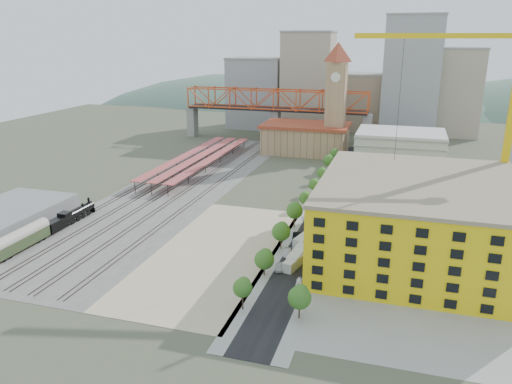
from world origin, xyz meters
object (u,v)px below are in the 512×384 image
(locomotive, at_px, (72,216))
(tower_crane, at_px, (500,94))
(coach, at_px, (21,239))
(site_trailer_c, at_px, (307,239))
(site_trailer_a, at_px, (295,262))
(clock_tower, at_px, (336,89))
(construction_building, at_px, (418,219))
(site_trailer_b, at_px, (298,255))
(site_trailer_d, at_px, (319,216))
(car_0, at_px, (279,267))

(locomotive, bearing_deg, tower_crane, 14.34)
(coach, relative_size, site_trailer_c, 1.69)
(locomotive, bearing_deg, coach, -90.00)
(site_trailer_a, relative_size, site_trailer_c, 0.84)
(coach, xyz_separation_m, tower_crane, (109.31, 47.80, 33.35))
(clock_tower, height_order, site_trailer_a, clock_tower)
(construction_building, xyz_separation_m, site_trailer_a, (-26.00, -13.80, -8.22))
(locomotive, height_order, tower_crane, tower_crane)
(site_trailer_b, xyz_separation_m, site_trailer_c, (0.00, 10.14, 0.07))
(clock_tower, bearing_deg, site_trailer_a, -85.98)
(clock_tower, xyz_separation_m, site_trailer_b, (8.00, -110.54, -27.35))
(locomotive, xyz_separation_m, site_trailer_c, (66.00, 3.86, -0.54))
(locomotive, xyz_separation_m, coach, (-0.00, -19.85, 0.96))
(clock_tower, xyz_separation_m, coach, (-58.00, -124.10, -25.78))
(site_trailer_d, bearing_deg, tower_crane, -8.82)
(construction_building, height_order, locomotive, construction_building)
(site_trailer_b, height_order, site_trailer_d, site_trailer_b)
(site_trailer_c, bearing_deg, clock_tower, 109.32)
(tower_crane, distance_m, site_trailer_c, 60.59)
(clock_tower, bearing_deg, site_trailer_c, -85.44)
(site_trailer_a, distance_m, site_trailer_b, 3.25)
(locomotive, distance_m, tower_crane, 117.93)
(coach, xyz_separation_m, site_trailer_a, (66.00, 10.31, -1.73))
(coach, height_order, site_trailer_b, coach)
(site_trailer_c, bearing_deg, site_trailer_d, 104.77)
(tower_crane, height_order, site_trailer_b, tower_crane)
(coach, bearing_deg, tower_crane, 23.62)
(tower_crane, relative_size, site_trailer_c, 5.69)
(clock_tower, xyz_separation_m, tower_crane, (51.31, -76.30, 7.57))
(clock_tower, relative_size, coach, 2.98)
(site_trailer_a, relative_size, site_trailer_d, 0.89)
(site_trailer_b, height_order, car_0, site_trailer_b)
(construction_building, relative_size, site_trailer_b, 5.15)
(locomotive, bearing_deg, site_trailer_b, -5.44)
(coach, bearing_deg, site_trailer_b, 11.61)
(clock_tower, bearing_deg, coach, -115.05)
(locomotive, xyz_separation_m, site_trailer_d, (66.00, 21.84, -0.62))
(clock_tower, distance_m, coach, 139.39)
(tower_crane, bearing_deg, locomotive, -165.66)
(clock_tower, distance_m, site_trailer_b, 114.16)
(coach, relative_size, site_trailer_a, 2.01)
(construction_building, bearing_deg, clock_tower, 108.78)
(locomotive, height_order, coach, coach)
(locomotive, xyz_separation_m, tower_crane, (109.31, 27.95, 34.31))
(construction_building, xyz_separation_m, site_trailer_d, (-26.00, 17.58, -8.07))
(site_trailer_a, xyz_separation_m, site_trailer_b, (0.00, 3.25, 0.16))
(tower_crane, height_order, site_trailer_a, tower_crane)
(coach, bearing_deg, site_trailer_c, 19.75)
(site_trailer_a, height_order, site_trailer_c, site_trailer_c)
(car_0, bearing_deg, site_trailer_b, 54.82)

